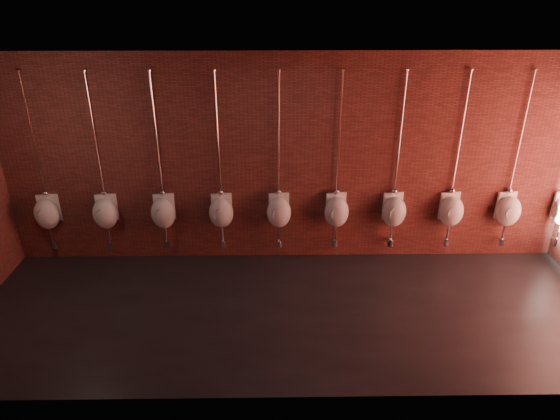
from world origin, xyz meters
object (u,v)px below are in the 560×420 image
at_px(urinal_0, 47,213).
at_px(urinal_4, 279,211).
at_px(urinal_2, 163,212).
at_px(urinal_3, 221,211).
at_px(urinal_5, 336,211).
at_px(urinal_1, 105,212).
at_px(urinal_6, 394,210).
at_px(urinal_7, 451,210).
at_px(urinal_8, 508,210).

height_order(urinal_0, urinal_4, same).
bearing_deg(urinal_2, urinal_3, 0.00).
relative_size(urinal_2, urinal_4, 1.00).
xyz_separation_m(urinal_4, urinal_5, (0.88, 0.00, 0.00)).
height_order(urinal_0, urinal_2, same).
bearing_deg(urinal_0, urinal_5, 0.00).
xyz_separation_m(urinal_1, urinal_3, (1.76, 0.00, 0.00)).
bearing_deg(urinal_6, urinal_4, 180.00).
relative_size(urinal_2, urinal_7, 1.00).
xyz_separation_m(urinal_5, urinal_8, (2.64, 0.00, 0.00)).
bearing_deg(urinal_5, urinal_2, 180.00).
distance_m(urinal_4, urinal_5, 0.88).
relative_size(urinal_1, urinal_8, 1.00).
xyz_separation_m(urinal_2, urinal_4, (1.76, 0.00, 0.00)).
bearing_deg(urinal_6, urinal_2, 180.00).
height_order(urinal_2, urinal_4, same).
height_order(urinal_2, urinal_7, same).
height_order(urinal_1, urinal_2, same).
distance_m(urinal_3, urinal_4, 0.88).
bearing_deg(urinal_4, urinal_8, 0.00).
distance_m(urinal_2, urinal_4, 1.76).
xyz_separation_m(urinal_1, urinal_4, (2.64, 0.00, 0.00)).
bearing_deg(urinal_1, urinal_8, 0.00).
bearing_deg(urinal_2, urinal_0, 180.00).
distance_m(urinal_5, urinal_6, 0.88).
relative_size(urinal_4, urinal_6, 1.00).
height_order(urinal_1, urinal_6, same).
relative_size(urinal_1, urinal_4, 1.00).
height_order(urinal_1, urinal_7, same).
bearing_deg(urinal_8, urinal_3, 180.00).
xyz_separation_m(urinal_0, urinal_7, (6.17, 0.00, 0.00)).
bearing_deg(urinal_7, urinal_6, 180.00).
height_order(urinal_1, urinal_8, same).
height_order(urinal_5, urinal_8, same).
bearing_deg(urinal_6, urinal_0, 180.00).
bearing_deg(urinal_0, urinal_3, 0.00).
height_order(urinal_1, urinal_4, same).
xyz_separation_m(urinal_2, urinal_3, (0.88, 0.00, 0.00)).
bearing_deg(urinal_2, urinal_6, 0.00).
bearing_deg(urinal_4, urinal_0, 180.00).
relative_size(urinal_0, urinal_5, 1.00).
bearing_deg(urinal_3, urinal_7, 0.00).
xyz_separation_m(urinal_7, urinal_8, (0.88, 0.00, 0.00)).
distance_m(urinal_7, urinal_8, 0.88).
bearing_deg(urinal_8, urinal_0, 180.00).
relative_size(urinal_2, urinal_8, 1.00).
bearing_deg(urinal_7, urinal_5, 180.00).
bearing_deg(urinal_8, urinal_2, 180.00).
relative_size(urinal_5, urinal_6, 1.00).
height_order(urinal_3, urinal_6, same).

